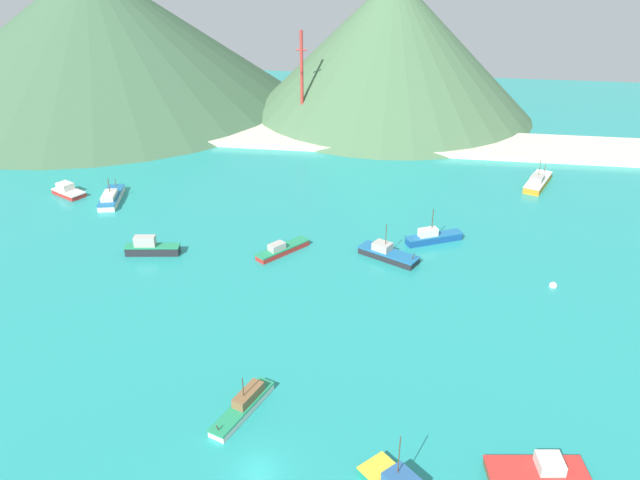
% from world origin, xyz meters
% --- Properties ---
extents(ground, '(260.00, 280.00, 0.50)m').
position_xyz_m(ground, '(0.00, 30.00, -0.25)').
color(ground, teal).
extents(fishing_boat_0, '(7.42, 8.62, 1.98)m').
position_xyz_m(fishing_boat_0, '(-6.42, 42.16, 0.66)').
color(fishing_boat_0, red).
rests_on(fishing_boat_0, ground).
extents(fishing_boat_1, '(8.49, 3.15, 3.04)m').
position_xyz_m(fishing_boat_1, '(-26.21, 38.89, 1.10)').
color(fishing_boat_1, '#232328').
rests_on(fishing_boat_1, ground).
extents(fishing_boat_3, '(5.44, 10.79, 4.54)m').
position_xyz_m(fishing_boat_3, '(-41.24, 57.01, 0.80)').
color(fishing_boat_3, silver).
rests_on(fishing_boat_3, ground).
extents(fishing_boat_4, '(9.50, 4.43, 2.15)m').
position_xyz_m(fishing_boat_4, '(25.64, 3.23, 0.70)').
color(fishing_boat_4, brown).
rests_on(fishing_boat_4, ground).
extents(fishing_boat_5, '(6.99, 11.35, 5.46)m').
position_xyz_m(fishing_boat_5, '(36.98, 76.12, 0.88)').
color(fishing_boat_5, orange).
rests_on(fishing_boat_5, ground).
extents(fishing_boat_6, '(9.64, 6.94, 5.61)m').
position_xyz_m(fishing_boat_6, '(9.77, 42.93, 0.78)').
color(fishing_boat_6, '#232328').
rests_on(fishing_boat_6, ground).
extents(fishing_boat_7, '(7.31, 5.81, 2.25)m').
position_xyz_m(fishing_boat_7, '(-50.59, 58.65, 0.82)').
color(fishing_boat_7, red).
rests_on(fishing_boat_7, ground).
extents(fishing_boat_8, '(5.09, 9.41, 4.28)m').
position_xyz_m(fishing_boat_8, '(-3.35, 7.64, 0.74)').
color(fishing_boat_8, silver).
rests_on(fishing_boat_8, ground).
extents(fishing_boat_9, '(9.27, 5.97, 5.83)m').
position_xyz_m(fishing_boat_9, '(16.63, 49.35, 0.88)').
color(fishing_boat_9, '#14478C').
rests_on(fishing_boat_9, ground).
extents(buoy_0, '(1.10, 1.10, 1.10)m').
position_xyz_m(buoy_0, '(33.19, 37.99, 0.19)').
color(buoy_0, silver).
rests_on(buoy_0, ground).
extents(beach_strip, '(247.00, 16.83, 1.20)m').
position_xyz_m(beach_strip, '(0.00, 97.84, 0.60)').
color(beach_strip, beige).
rests_on(beach_strip, ground).
extents(hill_west, '(107.64, 107.64, 37.04)m').
position_xyz_m(hill_west, '(-73.10, 122.57, 18.52)').
color(hill_west, '#3D6042').
rests_on(hill_west, ground).
extents(hill_central, '(73.48, 73.48, 34.76)m').
position_xyz_m(hill_central, '(6.09, 122.97, 17.38)').
color(hill_central, '#476B47').
rests_on(hill_central, ground).
extents(radio_tower, '(2.40, 1.92, 23.96)m').
position_xyz_m(radio_tower, '(-13.64, 102.03, 12.22)').
color(radio_tower, '#B7332D').
rests_on(radio_tower, ground).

